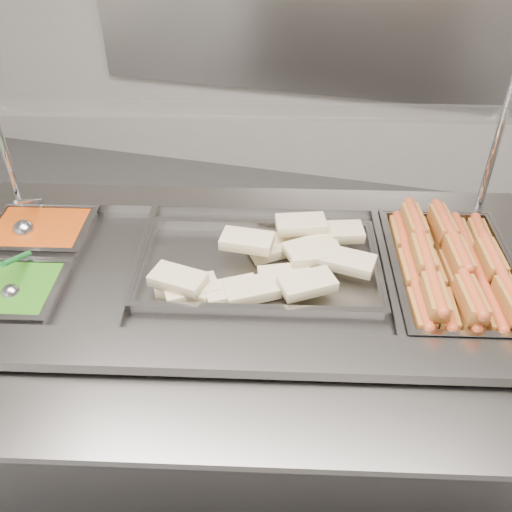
% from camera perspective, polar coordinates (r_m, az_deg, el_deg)
% --- Properties ---
extents(steam_counter, '(2.04, 1.21, 0.91)m').
position_cam_1_polar(steam_counter, '(2.01, -1.47, -10.83)').
color(steam_counter, slate).
rests_on(steam_counter, ground).
extents(tray_rail, '(1.84, 0.72, 0.05)m').
position_cam_1_polar(tray_rail, '(1.37, -3.12, -15.81)').
color(tray_rail, gray).
rests_on(tray_rail, steam_counter).
extents(sneeze_guard, '(1.70, 0.63, 0.45)m').
position_cam_1_polar(sneeze_guard, '(1.70, -1.45, 14.04)').
color(sneeze_guard, '#BBBBBF').
rests_on(sneeze_guard, steam_counter).
extents(pan_hotdogs, '(0.45, 0.62, 0.10)m').
position_cam_1_polar(pan_hotdogs, '(1.80, 18.92, -2.10)').
color(pan_hotdogs, gray).
rests_on(pan_hotdogs, steam_counter).
extents(pan_wraps, '(0.76, 0.54, 0.07)m').
position_cam_1_polar(pan_wraps, '(1.71, 0.34, -1.33)').
color(pan_wraps, gray).
rests_on(pan_wraps, steam_counter).
extents(pan_beans, '(0.35, 0.30, 0.10)m').
position_cam_1_polar(pan_beans, '(1.99, -20.62, 1.67)').
color(pan_beans, gray).
rests_on(pan_beans, steam_counter).
extents(pan_peas, '(0.35, 0.30, 0.10)m').
position_cam_1_polar(pan_peas, '(1.78, -23.62, -3.95)').
color(pan_peas, gray).
rests_on(pan_peas, steam_counter).
extents(hotdogs_in_buns, '(0.40, 0.57, 0.12)m').
position_cam_1_polar(hotdogs_in_buns, '(1.76, 19.17, -1.04)').
color(hotdogs_in_buns, '#A06021').
rests_on(hotdogs_in_buns, pan_hotdogs).
extents(tortilla_wraps, '(0.62, 0.47, 0.10)m').
position_cam_1_polar(tortilla_wraps, '(1.68, 1.59, -0.55)').
color(tortilla_wraps, '#CFB88A').
rests_on(tortilla_wraps, pan_wraps).
extents(ladle, '(0.07, 0.20, 0.15)m').
position_cam_1_polar(ladle, '(1.97, -22.15, 2.56)').
color(ladle, '#B7B6BC').
rests_on(ladle, pan_beans).
extents(serving_spoon, '(0.07, 0.18, 0.13)m').
position_cam_1_polar(serving_spoon, '(1.73, -23.18, -2.86)').
color(serving_spoon, '#B7B6BC').
rests_on(serving_spoon, pan_peas).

